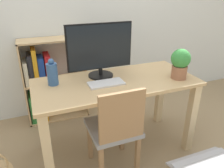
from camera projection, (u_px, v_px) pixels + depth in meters
name	position (u px, v px, depth m)	size (l,w,h in m)	color
ground_plane	(116.00, 147.00, 2.22)	(10.00, 10.00, 0.00)	#997F5B
wall_back	(84.00, 5.00, 2.53)	(8.00, 0.05, 2.60)	silver
desk	(116.00, 95.00, 1.97)	(1.43, 0.65, 0.74)	tan
monitor	(100.00, 49.00, 1.91)	(0.59, 0.23, 0.48)	black
keyboard	(106.00, 83.00, 1.84)	(0.30, 0.15, 0.02)	silver
vase	(52.00, 73.00, 1.80)	(0.09, 0.09, 0.23)	#33598C
potted_plant	(180.00, 63.00, 1.91)	(0.17, 0.17, 0.27)	#9E6647
chair	(116.00, 128.00, 1.77)	(0.40, 0.40, 0.83)	gray
bookshelf	(45.00, 82.00, 2.53)	(0.71, 0.28, 0.97)	tan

